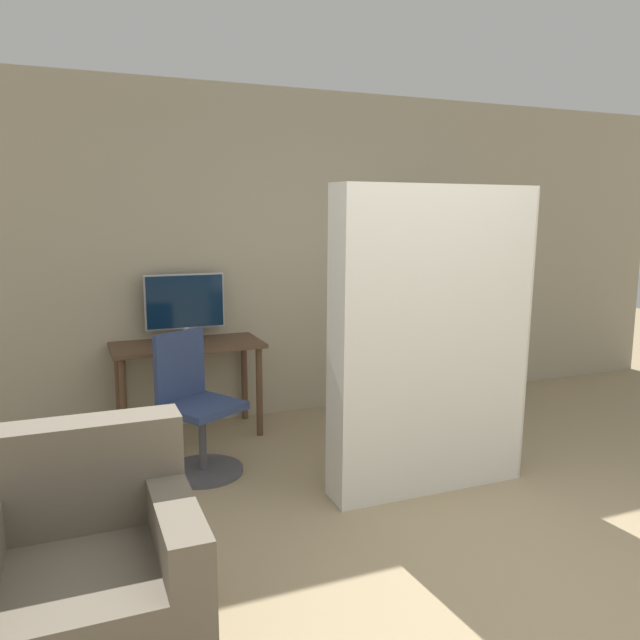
# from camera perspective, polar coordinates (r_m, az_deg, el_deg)

# --- Properties ---
(wall_back) EXTENTS (8.00, 0.06, 2.70)m
(wall_back) POSITION_cam_1_polar(r_m,az_deg,el_deg) (5.28, -2.83, 5.94)
(wall_back) COLOR tan
(wall_back) RESTS_ON ground
(desk) EXTENTS (1.12, 0.55, 0.72)m
(desk) POSITION_cam_1_polar(r_m,az_deg,el_deg) (4.86, -12.01, -3.40)
(desk) COLOR brown
(desk) RESTS_ON ground
(monitor) EXTENTS (0.61, 0.22, 0.51)m
(monitor) POSITION_cam_1_polar(r_m,az_deg,el_deg) (4.94, -12.23, 1.40)
(monitor) COLOR #B7B7BC
(monitor) RESTS_ON desk
(office_chair) EXTENTS (0.60, 0.60, 0.93)m
(office_chair) POSITION_cam_1_polar(r_m,az_deg,el_deg) (4.21, -11.26, -8.67)
(office_chair) COLOR #4C4C51
(office_chair) RESTS_ON ground
(bookshelf) EXTENTS (0.69, 0.27, 1.79)m
(bookshelf) POSITION_cam_1_polar(r_m,az_deg,el_deg) (5.70, 8.80, 1.56)
(bookshelf) COLOR black
(bookshelf) RESTS_ON ground
(mattress_near) EXTENTS (1.26, 0.29, 1.86)m
(mattress_near) POSITION_cam_1_polar(r_m,az_deg,el_deg) (3.81, 10.19, -1.95)
(mattress_near) COLOR silver
(mattress_near) RESTS_ON ground
(armchair) EXTENTS (0.85, 0.80, 0.85)m
(armchair) POSITION_cam_1_polar(r_m,az_deg,el_deg) (2.73, -20.92, -20.86)
(armchair) COLOR #665B4C
(armchair) RESTS_ON ground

